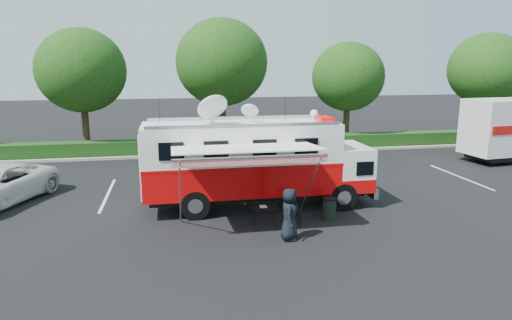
{
  "coord_description": "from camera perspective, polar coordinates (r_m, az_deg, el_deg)",
  "views": [
    {
      "loc": [
        -3.48,
        -18.13,
        5.99
      ],
      "look_at": [
        0.0,
        0.5,
        1.9
      ],
      "focal_mm": 32.0,
      "sensor_mm": 36.0,
      "label": 1
    }
  ],
  "objects": [
    {
      "name": "folding_chair",
      "position": [
        17.17,
        4.89,
        -6.6
      ],
      "size": [
        0.39,
        0.4,
        0.81
      ],
      "color": "black",
      "rests_on": "ground_plane"
    },
    {
      "name": "person",
      "position": [
        15.98,
        4.14,
        -9.87
      ],
      "size": [
        0.81,
        1.02,
        1.81
      ],
      "primitive_type": "imported",
      "rotation": [
        0.0,
        0.0,
        1.28
      ],
      "color": "black",
      "rests_on": "ground_plane"
    },
    {
      "name": "back_border",
      "position": [
        31.4,
        -2.14,
        10.37
      ],
      "size": [
        60.0,
        6.14,
        8.87
      ],
      "color": "#9E998E",
      "rests_on": "ground_plane"
    },
    {
      "name": "folding_table",
      "position": [
        16.72,
        1.09,
        -6.03
      ],
      "size": [
        1.0,
        0.74,
        0.82
      ],
      "color": "black",
      "rests_on": "ground_plane"
    },
    {
      "name": "command_truck",
      "position": [
        18.88,
        0.03,
        -0.16
      ],
      "size": [
        9.51,
        2.62,
        4.57
      ],
      "color": "black",
      "rests_on": "ground_plane"
    },
    {
      "name": "ground_plane",
      "position": [
        19.41,
        0.27,
        -5.8
      ],
      "size": [
        120.0,
        120.0,
        0.0
      ],
      "primitive_type": "plane",
      "color": "black",
      "rests_on": "ground"
    },
    {
      "name": "awning",
      "position": [
        15.92,
        -1.18,
        1.13
      ],
      "size": [
        5.19,
        2.68,
        3.13
      ],
      "color": "white",
      "rests_on": "ground_plane"
    },
    {
      "name": "stall_lines",
      "position": [
        22.17,
        -2.46,
        -3.5
      ],
      "size": [
        24.12,
        5.5,
        0.01
      ],
      "color": "silver",
      "rests_on": "ground_plane"
    },
    {
      "name": "trash_bin",
      "position": [
        18.0,
        9.15,
        -5.99
      ],
      "size": [
        0.56,
        0.56,
        0.84
      ],
      "color": "black",
      "rests_on": "ground_plane"
    }
  ]
}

